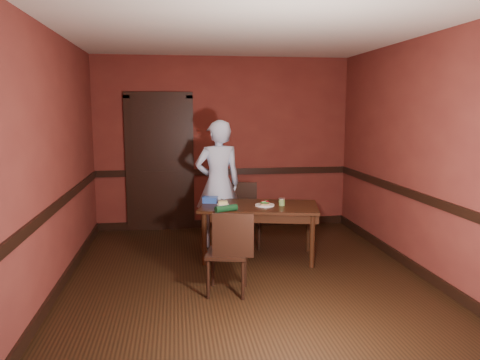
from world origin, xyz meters
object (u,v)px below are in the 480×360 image
object	(u,v)px
chair_far	(247,215)
cheese_saucer	(223,203)
person	(218,184)
food_tub	(210,200)
chair_near	(227,252)
dining_table	(259,231)
sandwich_plate	(265,204)
sauce_jar	(282,202)

from	to	relation	value
chair_far	cheese_saucer	distance (m)	0.63
person	food_tub	xyz separation A→B (m)	(-0.14, -0.37, -0.14)
person	chair_far	bearing A→B (deg)	156.99
food_tub	chair_near	bearing A→B (deg)	-72.57
dining_table	cheese_saucer	size ratio (longest dim) A/B	9.61
cheese_saucer	person	bearing A→B (deg)	91.16
dining_table	person	bearing A→B (deg)	139.54
sandwich_plate	food_tub	size ratio (longest dim) A/B	1.12
dining_table	sandwich_plate	distance (m)	0.37
sauce_jar	cheese_saucer	distance (m)	0.75
dining_table	sandwich_plate	bearing A→B (deg)	-22.40
person	sandwich_plate	size ratio (longest dim) A/B	7.14
dining_table	chair_near	bearing A→B (deg)	-103.30
sauce_jar	cheese_saucer	world-z (taller)	sauce_jar
sandwich_plate	cheese_saucer	distance (m)	0.53
dining_table	cheese_saucer	xyz separation A→B (m)	(-0.45, 0.09, 0.36)
chair_near	sandwich_plate	xyz separation A→B (m)	(0.60, 1.05, 0.26)
chair_near	cheese_saucer	size ratio (longest dim) A/B	5.77
sauce_jar	chair_far	bearing A→B (deg)	121.66
dining_table	chair_near	distance (m)	1.22
chair_far	sandwich_plate	world-z (taller)	chair_far
dining_table	sandwich_plate	size ratio (longest dim) A/B	5.99
cheese_saucer	sauce_jar	bearing A→B (deg)	-11.73
dining_table	sauce_jar	distance (m)	0.49
chair_far	sauce_jar	distance (m)	0.74
cheese_saucer	food_tub	xyz separation A→B (m)	(-0.15, 0.15, 0.02)
chair_far	cheese_saucer	xyz separation A→B (m)	(-0.38, -0.42, 0.27)
chair_far	chair_near	xyz separation A→B (m)	(-0.46, -1.61, 0.00)
person	sandwich_plate	distance (m)	0.86
cheese_saucer	food_tub	bearing A→B (deg)	135.15
sandwich_plate	sauce_jar	bearing A→B (deg)	-4.56
chair_far	person	distance (m)	0.59
dining_table	person	world-z (taller)	person
chair_near	person	distance (m)	1.76
dining_table	sauce_jar	bearing A→B (deg)	-0.08
chair_near	sauce_jar	size ratio (longest dim) A/B	9.27
dining_table	chair_far	bearing A→B (deg)	110.76
chair_near	chair_far	bearing A→B (deg)	-93.37
person	cheese_saucer	xyz separation A→B (m)	(0.01, -0.52, -0.17)
sauce_jar	cheese_saucer	size ratio (longest dim) A/B	0.62
person	sauce_jar	world-z (taller)	person
chair_near	person	size ratio (longest dim) A/B	0.50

